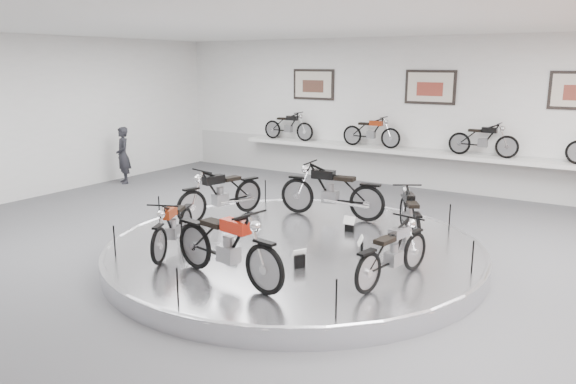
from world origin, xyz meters
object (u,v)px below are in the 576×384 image
Objects in this scene: shelf at (423,153)px; visitor at (123,155)px; bike_b at (331,190)px; bike_f at (393,251)px; display_platform at (294,251)px; bike_d at (173,225)px; bike_a at (410,213)px; bike_c at (221,193)px; bike_e at (228,245)px.

visitor is at bearing -154.08° from shelf.
visitor is at bearing -14.92° from bike_b.
visitor reaches higher than shelf.
bike_f is (2.08, -7.13, -0.26)m from shelf.
bike_d reaches higher than display_platform.
bike_d is (-1.43, -7.84, -0.26)m from shelf.
visitor is at bearing 159.25° from display_platform.
visitor reaches higher than bike_a.
bike_b is 2.18m from bike_c.
shelf is 6.94× the size of visitor.
bike_a is 0.95× the size of visitor.
bike_a reaches higher than bike_f.
bike_b is at bearing 21.09° from visitor.
display_platform is 4.24× the size of bike_a.
bike_a reaches higher than shelf.
bike_f is (2.08, -0.73, 0.59)m from display_platform.
display_platform is at bearing 100.08° from bike_a.
bike_a is 0.83× the size of bike_e.
display_platform is 0.58× the size of shelf.
bike_f reaches higher than display_platform.
bike_e is 2.32m from bike_f.
bike_d is 0.83× the size of bike_e.
bike_c is (-2.05, -5.85, -0.18)m from shelf.
bike_c is 1.11× the size of visitor.
shelf is 6.04× the size of bike_e.
bike_f is at bearing 78.50° from bike_d.
bike_d is 7.33m from visitor.
shelf is at bearing 173.71° from bike_c.
bike_f is at bearing -19.34° from display_platform.
bike_d is 1.63m from bike_e.
bike_e is at bearing -86.57° from display_platform.
visitor is at bearing -148.44° from bike_d.
bike_f is (3.50, 0.71, -0.00)m from bike_d.
bike_f is at bearing 8.68° from visitor.
bike_e is at bearing 132.50° from bike_f.
visitor reaches higher than bike_b.
display_platform is 4.26× the size of bike_f.
bike_f is at bearing -73.75° from shelf.
bike_c reaches higher than bike_a.
bike_c reaches higher than bike_f.
bike_e is (0.12, -1.96, 0.69)m from display_platform.
bike_a is 3.68m from bike_c.
bike_b is 1.18× the size of visitor.
bike_b reaches higher than display_platform.
display_platform is 2.11m from bike_d.
bike_b is at bearing 137.12° from bike_d.
bike_b reaches higher than bike_c.
bike_f is (2.33, -2.52, -0.11)m from bike_b.
shelf is 5.89× the size of bike_b.
display_platform is at bearing -90.00° from shelf.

